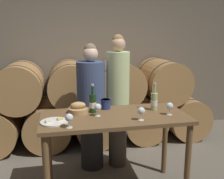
{
  "coord_description": "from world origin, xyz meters",
  "views": [
    {
      "loc": [
        -0.57,
        -2.61,
        1.8
      ],
      "look_at": [
        0.0,
        0.15,
        1.18
      ],
      "focal_mm": 42.0,
      "sensor_mm": 36.0,
      "label": 1
    }
  ],
  "objects_px": {
    "blue_crock": "(106,104)",
    "wine_glass_center": "(141,111)",
    "tasting_table": "(115,127)",
    "person_left": "(91,107)",
    "wine_glass_right": "(170,106)",
    "wine_glass_left": "(98,107)",
    "person_right": "(118,100)",
    "wine_bottle_white": "(154,101)",
    "wine_bottle_red": "(93,103)",
    "cheese_plate": "(54,122)",
    "wine_glass_far_left": "(69,118)",
    "bread_basket": "(78,109)"
  },
  "relations": [
    {
      "from": "blue_crock",
      "to": "wine_glass_center",
      "type": "xyz_separation_m",
      "value": [
        0.28,
        -0.47,
        0.03
      ]
    },
    {
      "from": "tasting_table",
      "to": "blue_crock",
      "type": "relative_size",
      "value": 13.51
    },
    {
      "from": "person_left",
      "to": "wine_glass_right",
      "type": "height_order",
      "value": "person_left"
    },
    {
      "from": "wine_glass_left",
      "to": "person_right",
      "type": "bearing_deg",
      "value": 60.45
    },
    {
      "from": "tasting_table",
      "to": "wine_glass_left",
      "type": "height_order",
      "value": "wine_glass_left"
    },
    {
      "from": "tasting_table",
      "to": "wine_bottle_white",
      "type": "bearing_deg",
      "value": 11.76
    },
    {
      "from": "person_right",
      "to": "wine_glass_left",
      "type": "xyz_separation_m",
      "value": [
        -0.36,
        -0.64,
        0.11
      ]
    },
    {
      "from": "wine_bottle_red",
      "to": "cheese_plate",
      "type": "bearing_deg",
      "value": -148.56
    },
    {
      "from": "wine_glass_far_left",
      "to": "blue_crock",
      "type": "bearing_deg",
      "value": 50.53
    },
    {
      "from": "tasting_table",
      "to": "wine_glass_left",
      "type": "relative_size",
      "value": 11.41
    },
    {
      "from": "person_left",
      "to": "wine_glass_center",
      "type": "distance_m",
      "value": 0.97
    },
    {
      "from": "person_right",
      "to": "wine_glass_right",
      "type": "xyz_separation_m",
      "value": [
        0.39,
        -0.76,
        0.11
      ]
    },
    {
      "from": "person_left",
      "to": "cheese_plate",
      "type": "relative_size",
      "value": 6.07
    },
    {
      "from": "wine_glass_far_left",
      "to": "wine_glass_center",
      "type": "bearing_deg",
      "value": 5.32
    },
    {
      "from": "person_left",
      "to": "blue_crock",
      "type": "distance_m",
      "value": 0.44
    },
    {
      "from": "wine_bottle_red",
      "to": "blue_crock",
      "type": "height_order",
      "value": "wine_bottle_red"
    },
    {
      "from": "tasting_table",
      "to": "wine_glass_far_left",
      "type": "distance_m",
      "value": 0.61
    },
    {
      "from": "person_right",
      "to": "wine_glass_left",
      "type": "bearing_deg",
      "value": -119.55
    },
    {
      "from": "cheese_plate",
      "to": "wine_glass_left",
      "type": "height_order",
      "value": "wine_glass_left"
    },
    {
      "from": "tasting_table",
      "to": "wine_bottle_white",
      "type": "distance_m",
      "value": 0.54
    },
    {
      "from": "tasting_table",
      "to": "wine_glass_left",
      "type": "bearing_deg",
      "value": 177.72
    },
    {
      "from": "person_right",
      "to": "cheese_plate",
      "type": "xyz_separation_m",
      "value": [
        -0.81,
        -0.76,
        0.02
      ]
    },
    {
      "from": "tasting_table",
      "to": "cheese_plate",
      "type": "xyz_separation_m",
      "value": [
        -0.63,
        -0.11,
        0.14
      ]
    },
    {
      "from": "person_right",
      "to": "tasting_table",
      "type": "bearing_deg",
      "value": -105.74
    },
    {
      "from": "wine_glass_center",
      "to": "bread_basket",
      "type": "bearing_deg",
      "value": 147.82
    },
    {
      "from": "person_right",
      "to": "wine_bottle_white",
      "type": "bearing_deg",
      "value": -61.83
    },
    {
      "from": "person_left",
      "to": "wine_glass_center",
      "type": "xyz_separation_m",
      "value": [
        0.4,
        -0.86,
        0.19
      ]
    },
    {
      "from": "wine_bottle_red",
      "to": "wine_bottle_white",
      "type": "relative_size",
      "value": 1.03
    },
    {
      "from": "person_left",
      "to": "wine_bottle_white",
      "type": "xyz_separation_m",
      "value": [
        0.65,
        -0.55,
        0.19
      ]
    },
    {
      "from": "cheese_plate",
      "to": "wine_glass_right",
      "type": "xyz_separation_m",
      "value": [
        1.21,
        -0.0,
        0.09
      ]
    },
    {
      "from": "wine_glass_far_left",
      "to": "wine_glass_center",
      "type": "relative_size",
      "value": 1.0
    },
    {
      "from": "wine_bottle_white",
      "to": "cheese_plate",
      "type": "relative_size",
      "value": 1.14
    },
    {
      "from": "tasting_table",
      "to": "wine_glass_far_left",
      "type": "bearing_deg",
      "value": -150.45
    },
    {
      "from": "blue_crock",
      "to": "bread_basket",
      "type": "bearing_deg",
      "value": -164.6
    },
    {
      "from": "wine_bottle_red",
      "to": "cheese_plate",
      "type": "height_order",
      "value": "wine_bottle_red"
    },
    {
      "from": "tasting_table",
      "to": "bread_basket",
      "type": "xyz_separation_m",
      "value": [
        -0.38,
        0.17,
        0.18
      ]
    },
    {
      "from": "tasting_table",
      "to": "person_right",
      "type": "xyz_separation_m",
      "value": [
        0.18,
        0.65,
        0.12
      ]
    },
    {
      "from": "person_left",
      "to": "person_right",
      "type": "bearing_deg",
      "value": 0.01
    },
    {
      "from": "bread_basket",
      "to": "person_left",
      "type": "bearing_deg",
      "value": 67.14
    },
    {
      "from": "cheese_plate",
      "to": "wine_glass_right",
      "type": "relative_size",
      "value": 2.0
    },
    {
      "from": "tasting_table",
      "to": "bread_basket",
      "type": "distance_m",
      "value": 0.45
    },
    {
      "from": "wine_glass_center",
      "to": "wine_glass_far_left",
      "type": "bearing_deg",
      "value": -174.68
    },
    {
      "from": "wine_glass_far_left",
      "to": "wine_glass_right",
      "type": "xyz_separation_m",
      "value": [
        1.07,
        0.17,
        0.0
      ]
    },
    {
      "from": "person_left",
      "to": "cheese_plate",
      "type": "bearing_deg",
      "value": -121.31
    },
    {
      "from": "person_left",
      "to": "wine_glass_left",
      "type": "relative_size",
      "value": 12.12
    },
    {
      "from": "wine_glass_right",
      "to": "wine_glass_far_left",
      "type": "bearing_deg",
      "value": -170.86
    },
    {
      "from": "tasting_table",
      "to": "wine_glass_right",
      "type": "xyz_separation_m",
      "value": [
        0.58,
        -0.11,
        0.23
      ]
    },
    {
      "from": "bread_basket",
      "to": "wine_glass_left",
      "type": "bearing_deg",
      "value": -39.31
    },
    {
      "from": "wine_bottle_white",
      "to": "wine_glass_right",
      "type": "xyz_separation_m",
      "value": [
        0.1,
        -0.21,
        -0.01
      ]
    },
    {
      "from": "person_right",
      "to": "wine_glass_right",
      "type": "bearing_deg",
      "value": -62.56
    }
  ]
}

